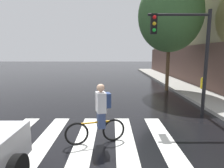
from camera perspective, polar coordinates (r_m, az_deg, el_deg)
name	(u,v)px	position (r m, az deg, el deg)	size (l,w,h in m)	color
ground_plane	(70,137)	(6.04, -12.64, -15.51)	(120.00, 120.00, 0.00)	black
crosswalk_stripes	(87,137)	(5.95, -7.65, -15.70)	(5.18, 3.25, 0.01)	silver
cyclist	(100,114)	(5.28, -3.56, -9.12)	(1.67, 0.50, 1.69)	black
traffic_light_near	(187,45)	(8.10, 22.02, 11.05)	(2.47, 0.28, 4.20)	black
fire_hydrant	(203,83)	(14.26, 26.04, 0.25)	(0.33, 0.22, 0.78)	gold
street_tree_near	(171,15)	(13.60, 17.50, 19.40)	(4.18, 4.18, 7.43)	#4C3823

